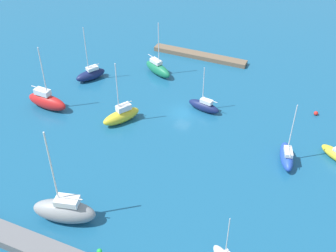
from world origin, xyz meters
TOP-DOWN VIEW (x-y plane):
  - water at (0.00, 0.00)m, footprint 160.00×160.00m
  - pier_dock at (4.23, -19.88)m, footprint 19.73×2.19m
  - sailboat_navy_lone_south at (20.07, -3.39)m, footprint 4.78×6.16m
  - sailboat_yellow_near_pier at (8.23, 6.25)m, footprint 5.18×6.73m
  - sailboat_green_far_south at (9.26, -10.22)m, footprint 7.03×4.97m
  - sailboat_gray_west_end at (4.72, 27.28)m, footprint 8.40×4.66m
  - sailboat_blue_lone_north at (-18.34, 5.50)m, footprint 3.42×6.31m
  - sailboat_red_off_beacon at (21.71, 7.86)m, footprint 7.66×2.58m
  - sailboat_navy_mid_basin at (-3.04, -2.08)m, footprint 5.99×2.76m
  - sailboat_yellow_far_north at (-24.89, 1.94)m, footprint 5.16×4.20m
  - mooring_buoy_red at (-20.73, -8.30)m, footprint 0.72×0.72m

SIDE VIEW (x-z plane):
  - water at x=0.00m, z-range 0.00..0.00m
  - mooring_buoy_red at x=-20.73m, z-range 0.00..0.72m
  - pier_dock at x=4.23m, z-range 0.00..0.87m
  - sailboat_yellow_far_north at x=-24.89m, z-range -3.86..5.55m
  - sailboat_navy_mid_basin at x=-3.04m, z-range -3.12..5.07m
  - sailboat_navy_lone_south at x=20.07m, z-range -4.23..6.38m
  - sailboat_blue_lone_north at x=-18.34m, z-range -3.76..5.98m
  - sailboat_yellow_near_pier at x=8.23m, z-range -4.20..6.66m
  - sailboat_green_far_south at x=9.26m, z-range -4.06..6.54m
  - sailboat_red_off_beacon at x=21.71m, z-range -4.30..7.26m
  - sailboat_gray_west_end at x=4.72m, z-range -5.21..8.57m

